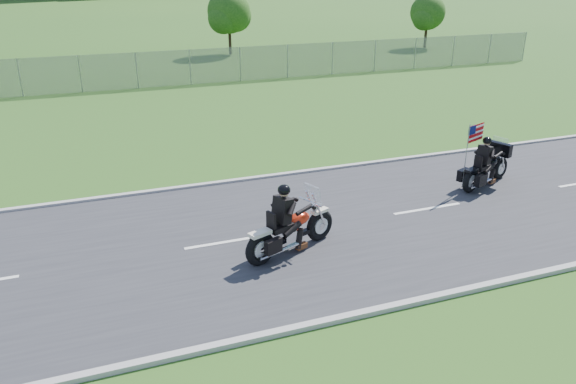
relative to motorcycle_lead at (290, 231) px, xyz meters
name	(u,v)px	position (x,y,z in m)	size (l,w,h in m)	color
ground	(299,231)	(0.65, 1.02, -0.59)	(420.00, 420.00, 0.00)	#214515
road	(299,231)	(0.65, 1.02, -0.57)	(120.00, 8.00, 0.04)	#28282B
curb_north	(255,178)	(0.65, 5.07, -0.54)	(120.00, 0.18, 0.12)	#9E9B93
curb_south	(371,312)	(0.65, -3.03, -0.54)	(120.00, 0.18, 0.12)	#9E9B93
fence	(80,74)	(-4.35, 21.02, 0.41)	(60.00, 0.03, 2.00)	gray
tree_fence_near	(229,14)	(6.70, 31.05, 2.38)	(3.52, 3.28, 4.75)	#382316
tree_fence_far	(428,14)	(22.69, 29.05, 2.05)	(3.08, 2.87, 4.20)	#382316
motorcycle_lead	(290,231)	(0.00, 0.00, 0.00)	(2.68, 1.34, 1.88)	black
motorcycle_follow	(486,169)	(7.43, 2.02, -0.01)	(2.40, 1.27, 2.10)	black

